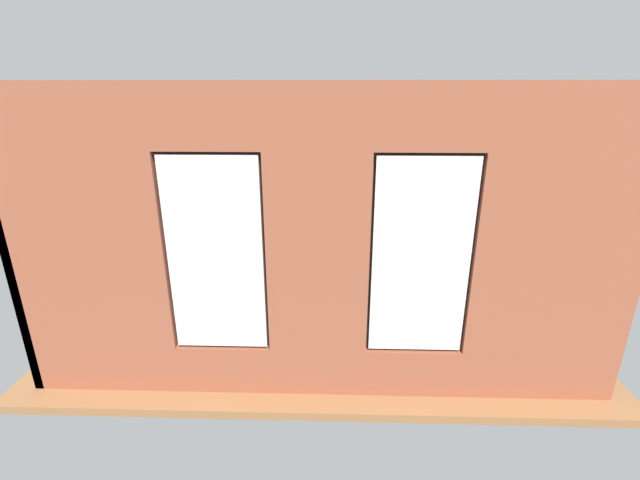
% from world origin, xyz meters
% --- Properties ---
extents(ground_plane, '(6.99, 5.59, 0.10)m').
position_xyz_m(ground_plane, '(0.00, 0.00, -0.05)').
color(ground_plane, '#99663D').
extents(brick_wall_with_windows, '(6.39, 0.30, 3.27)m').
position_xyz_m(brick_wall_with_windows, '(0.00, 2.42, 1.62)').
color(brick_wall_with_windows, '#9E5138').
rests_on(brick_wall_with_windows, ground_plane).
extents(white_wall_right, '(0.10, 4.59, 3.27)m').
position_xyz_m(white_wall_right, '(3.14, 0.20, 1.63)').
color(white_wall_right, silver).
rests_on(white_wall_right, ground_plane).
extents(couch_by_window, '(2.03, 0.87, 0.80)m').
position_xyz_m(couch_by_window, '(0.02, 1.77, 0.33)').
color(couch_by_window, black).
rests_on(couch_by_window, ground_plane).
extents(couch_left, '(0.96, 2.06, 0.80)m').
position_xyz_m(couch_left, '(-2.49, 0.38, 0.33)').
color(couch_left, black).
rests_on(couch_left, ground_plane).
extents(coffee_table, '(1.36, 0.81, 0.42)m').
position_xyz_m(coffee_table, '(0.13, 0.14, 0.37)').
color(coffee_table, olive).
rests_on(coffee_table, ground_plane).
extents(cup_ceramic, '(0.07, 0.07, 0.09)m').
position_xyz_m(cup_ceramic, '(-0.25, 0.00, 0.47)').
color(cup_ceramic, '#B23D38').
rests_on(cup_ceramic, coffee_table).
extents(candle_jar, '(0.08, 0.08, 0.11)m').
position_xyz_m(candle_jar, '(0.53, 0.26, 0.48)').
color(candle_jar, '#B7333D').
rests_on(candle_jar, coffee_table).
extents(table_plant_small, '(0.13, 0.13, 0.20)m').
position_xyz_m(table_plant_small, '(0.29, 0.04, 0.53)').
color(table_plant_small, '#47423D').
rests_on(table_plant_small, coffee_table).
extents(remote_silver, '(0.16, 0.15, 0.02)m').
position_xyz_m(remote_silver, '(0.13, 0.14, 0.44)').
color(remote_silver, '#B2B2B7').
rests_on(remote_silver, coffee_table).
extents(remote_gray, '(0.13, 0.17, 0.02)m').
position_xyz_m(remote_gray, '(0.02, 0.26, 0.44)').
color(remote_gray, '#59595B').
rests_on(remote_gray, coffee_table).
extents(media_console, '(1.13, 0.42, 0.52)m').
position_xyz_m(media_console, '(2.84, -0.30, 0.26)').
color(media_console, black).
rests_on(media_console, ground_plane).
extents(tv_flatscreen, '(1.07, 0.20, 0.73)m').
position_xyz_m(tv_flatscreen, '(2.84, -0.30, 0.88)').
color(tv_flatscreen, black).
rests_on(tv_flatscreen, media_console).
extents(papasan_chair, '(1.13, 1.13, 0.70)m').
position_xyz_m(papasan_chair, '(1.13, -1.65, 0.45)').
color(papasan_chair, olive).
rests_on(papasan_chair, ground_plane).
extents(potted_plant_by_left_couch, '(0.38, 0.38, 0.63)m').
position_xyz_m(potted_plant_by_left_couch, '(-2.09, -1.08, 0.41)').
color(potted_plant_by_left_couch, gray).
rests_on(potted_plant_by_left_couch, ground_plane).
extents(potted_plant_beside_window_right, '(0.71, 0.71, 1.08)m').
position_xyz_m(potted_plant_beside_window_right, '(1.72, 1.87, 0.73)').
color(potted_plant_beside_window_right, beige).
rests_on(potted_plant_beside_window_right, ground_plane).
extents(potted_plant_foreground_right, '(0.92, 0.93, 1.22)m').
position_xyz_m(potted_plant_foreground_right, '(2.55, -1.75, 0.55)').
color(potted_plant_foreground_right, '#9E5638').
rests_on(potted_plant_foreground_right, ground_plane).
extents(potted_plant_corner_far_left, '(0.66, 0.66, 1.06)m').
position_xyz_m(potted_plant_corner_far_left, '(-2.64, 1.87, 0.69)').
color(potted_plant_corner_far_left, gray).
rests_on(potted_plant_corner_far_left, ground_plane).
extents(potted_plant_near_tv, '(0.81, 0.73, 1.28)m').
position_xyz_m(potted_plant_near_tv, '(2.30, 0.71, 0.70)').
color(potted_plant_near_tv, '#47423D').
rests_on(potted_plant_near_tv, ground_plane).
extents(potted_plant_between_couches, '(1.06, 1.03, 1.42)m').
position_xyz_m(potted_plant_between_couches, '(-1.44, 1.72, 0.77)').
color(potted_plant_between_couches, beige).
rests_on(potted_plant_between_couches, ground_plane).
extents(potted_plant_corner_near_left, '(0.90, 0.90, 1.24)m').
position_xyz_m(potted_plant_corner_near_left, '(-2.65, -1.80, 0.76)').
color(potted_plant_corner_near_left, gray).
rests_on(potted_plant_corner_near_left, ground_plane).
extents(potted_plant_mid_room_small, '(0.31, 0.31, 0.56)m').
position_xyz_m(potted_plant_mid_room_small, '(-1.14, -0.54, 0.37)').
color(potted_plant_mid_room_small, '#9E5638').
rests_on(potted_plant_mid_room_small, ground_plane).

